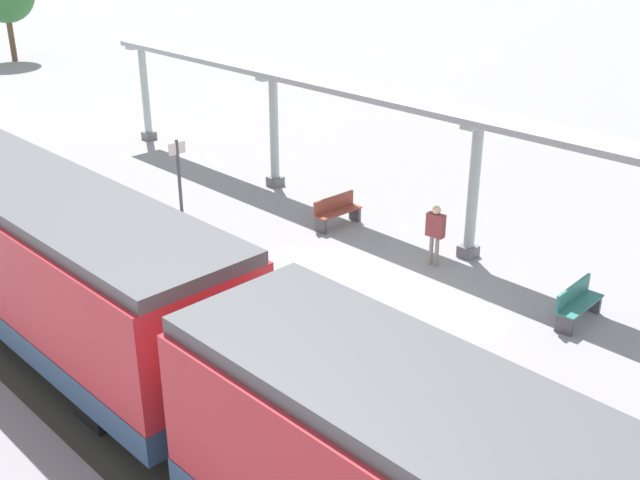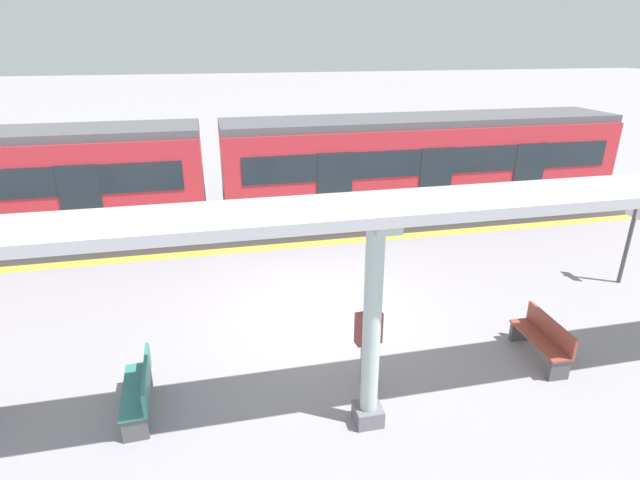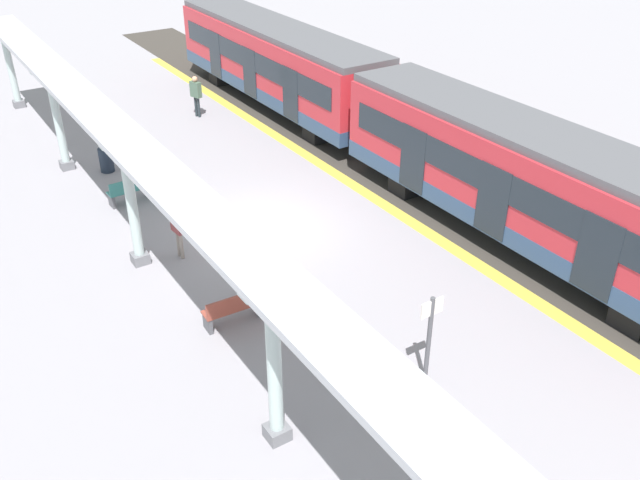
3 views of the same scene
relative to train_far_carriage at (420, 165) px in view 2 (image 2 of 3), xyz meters
The scene contains 10 objects.
ground_plane 7.70m from the train_far_carriage, 39.07° to the right, with size 176.00×176.00×0.00m, color gray.
tactile_edge_strip 5.37m from the train_far_carriage, 68.92° to the right, with size 0.45×38.64×0.01m, color gold.
trackbed 5.06m from the train_far_carriage, 90.07° to the right, with size 3.20×50.64×0.01m, color #38332D.
train_far_carriage is the anchor object (origin of this frame).
canopy_pillar_third 10.73m from the train_far_carriage, 26.89° to the right, with size 1.10×0.44×3.62m.
canopy_beam 10.92m from the train_far_carriage, 27.16° to the right, with size 1.20×30.90×0.16m, color #A8AAB2.
bench_near_end 12.09m from the train_far_carriage, 45.00° to the right, with size 1.52×0.51×0.86m.
bench_mid_platform 8.78m from the train_far_carriage, ahead, with size 1.52×0.50×0.86m.
platform_info_sign 6.85m from the train_far_carriage, 26.63° to the left, with size 0.56×0.10×2.20m.
passenger_by_the_benches 9.68m from the train_far_carriage, 28.07° to the right, with size 0.26×0.49×1.62m.
Camera 2 is at (10.00, -2.34, 5.87)m, focal length 28.15 mm.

